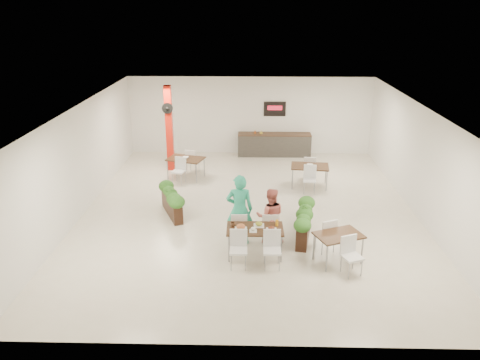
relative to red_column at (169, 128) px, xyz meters
The scene contains 12 objects.
ground 5.11m from the red_column, 51.64° to the right, with size 12.00×12.00×0.00m, color beige.
room_shell 4.85m from the red_column, 51.64° to the right, with size 10.10×12.10×3.22m.
red_column is the anchor object (origin of this frame).
service_counter 4.56m from the red_column, 25.00° to the left, with size 3.00×0.64×2.20m.
main_table 7.24m from the red_column, 63.93° to the right, with size 1.41×1.64×0.92m.
diner_man 6.44m from the red_column, 64.49° to the right, with size 0.69×0.46×1.91m, color #26A884.
diner_woman 6.84m from the red_column, 58.39° to the right, with size 0.75×0.58×1.54m, color #CF655C.
planter_left 4.30m from the red_column, 80.39° to the right, with size 0.90×1.59×0.88m.
planter_right 7.15m from the red_column, 50.47° to the right, with size 0.66×1.79×0.94m.
side_table_a 1.53m from the red_column, 52.79° to the right, with size 1.44×1.67×0.92m.
side_table_b 5.42m from the red_column, 17.90° to the right, with size 1.35×1.65×0.92m.
side_table_c 8.54m from the red_column, 52.38° to the right, with size 1.30×1.66×0.92m.
Camera 1 is at (0.05, -13.03, 5.94)m, focal length 35.00 mm.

